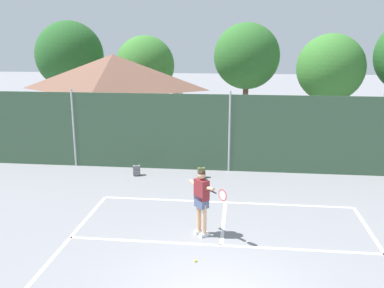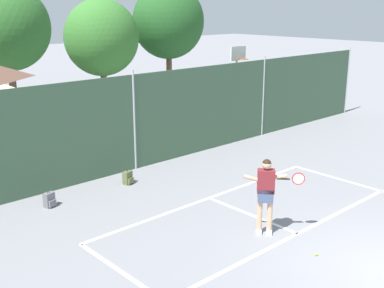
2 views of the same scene
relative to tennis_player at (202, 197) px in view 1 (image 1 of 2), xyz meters
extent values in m
cube|color=white|center=(0.56, 2.46, -1.11)|extent=(8.20, 0.10, 0.01)
cube|color=white|center=(0.56, -0.56, -1.11)|extent=(8.20, 0.10, 0.01)
cube|color=white|center=(0.56, 0.92, -1.11)|extent=(0.10, 2.97, 0.01)
cube|color=#38563D|center=(0.56, 5.96, 0.46)|extent=(26.00, 0.05, 3.13)
cylinder|color=#B2B2B7|center=(-5.94, 5.96, 0.53)|extent=(0.09, 0.09, 3.28)
cylinder|color=#B2B2B7|center=(0.56, 5.96, 0.53)|extent=(0.09, 0.09, 3.28)
cube|color=beige|center=(-5.52, 10.50, 0.26)|extent=(6.50, 4.88, 2.74)
pyramid|color=brown|center=(-5.52, 10.50, 2.52)|extent=(7.02, 5.27, 1.77)
cylinder|color=brown|center=(-10.56, 17.23, 0.02)|extent=(0.36, 0.36, 2.25)
ellipsoid|color=#235623|center=(-10.56, 17.23, 3.08)|extent=(4.57, 4.11, 4.57)
cylinder|color=brown|center=(-5.38, 17.23, -0.15)|extent=(0.36, 0.36, 1.92)
ellipsoid|color=#38752D|center=(-5.38, 17.23, 2.46)|extent=(3.90, 3.51, 3.90)
cylinder|color=brown|center=(1.29, 17.23, 0.09)|extent=(0.36, 0.36, 2.40)
ellipsoid|color=#2D6628|center=(1.29, 17.23, 3.09)|extent=(4.23, 3.80, 4.23)
cylinder|color=brown|center=(6.60, 17.23, -0.27)|extent=(0.36, 0.36, 1.67)
ellipsoid|color=#38752D|center=(6.60, 17.23, 2.38)|extent=(4.28, 3.85, 4.28)
cube|color=silver|center=(-0.09, 0.10, -1.06)|extent=(0.27, 0.26, 0.10)
cube|color=silver|center=(0.07, -0.08, -1.06)|extent=(0.27, 0.26, 0.10)
cylinder|color=tan|center=(-0.09, 0.10, -0.60)|extent=(0.13, 0.13, 0.82)
cylinder|color=tan|center=(0.07, -0.08, -0.60)|extent=(0.13, 0.13, 0.82)
cube|color=#47567A|center=(-0.01, 0.01, -0.13)|extent=(0.42, 0.43, 0.32)
cube|color=maroon|center=(-0.01, 0.01, 0.21)|extent=(0.45, 0.46, 0.56)
sphere|color=tan|center=(-0.01, 0.01, 0.62)|extent=(0.22, 0.22, 0.22)
sphere|color=black|center=(-0.01, 0.01, 0.64)|extent=(0.21, 0.21, 0.21)
cylinder|color=tan|center=(0.14, -0.12, 0.31)|extent=(0.44, 0.47, 0.17)
cylinder|color=tan|center=(-0.20, 0.21, 0.26)|extent=(0.41, 0.43, 0.22)
cylinder|color=black|center=(0.30, -0.25, 0.26)|extent=(0.23, 0.24, 0.04)
torus|color=red|center=(0.57, -0.47, 0.26)|extent=(0.22, 0.24, 0.30)
cylinder|color=silver|center=(0.57, -0.47, 0.26)|extent=(0.18, 0.19, 0.26)
sphere|color=#CCE033|center=(-0.02, -1.47, -1.08)|extent=(0.07, 0.07, 0.07)
cube|color=slate|center=(-3.04, 4.94, -0.91)|extent=(0.32, 0.25, 0.40)
cube|color=slate|center=(-3.01, 4.83, -0.99)|extent=(0.23, 0.12, 0.18)
torus|color=black|center=(-3.04, 4.94, -0.69)|extent=(0.09, 0.04, 0.09)
cube|color=#566038|center=(-0.47, 4.95, -0.91)|extent=(0.32, 0.26, 0.40)
cube|color=#566038|center=(-0.43, 4.84, -0.99)|extent=(0.23, 0.12, 0.18)
torus|color=black|center=(-0.47, 4.95, -0.69)|extent=(0.09, 0.04, 0.09)
camera|label=1|loc=(0.95, -10.63, 4.12)|focal=39.45mm
camera|label=2|loc=(-8.46, -6.68, 4.15)|focal=45.72mm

